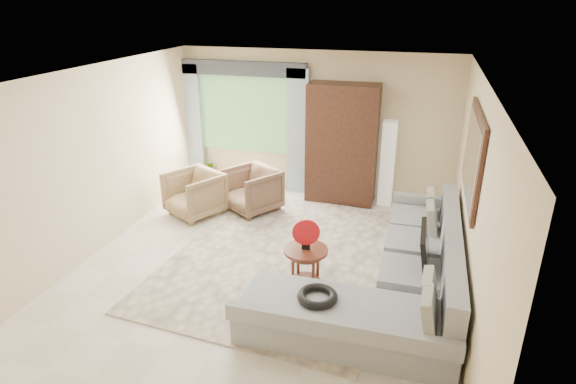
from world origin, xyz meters
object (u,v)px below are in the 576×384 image
(armchair_right, at_px, (252,190))
(coffee_table, at_px, (306,267))
(armchair_left, at_px, (194,194))
(tv_screen, at_px, (425,248))
(floor_lamp, at_px, (387,164))
(armoire, at_px, (342,144))
(potted_plant, at_px, (209,172))
(sectional_sofa, at_px, (398,280))

(armchair_right, bearing_deg, coffee_table, -21.16)
(armchair_left, bearing_deg, armchair_right, 54.90)
(tv_screen, distance_m, coffee_table, 1.48)
(coffee_table, xyz_separation_m, floor_lamp, (0.71, 3.00, 0.46))
(armchair_left, xyz_separation_m, armoire, (2.24, 1.30, 0.67))
(coffee_table, relative_size, armchair_right, 0.67)
(armchair_left, xyz_separation_m, armchair_right, (0.87, 0.43, -0.00))
(armchair_left, bearing_deg, floor_lamp, 52.62)
(tv_screen, height_order, armoire, armoire)
(armchair_right, height_order, floor_lamp, floor_lamp)
(coffee_table, xyz_separation_m, armchair_right, (-1.47, 2.06, 0.08))
(tv_screen, height_order, potted_plant, tv_screen)
(coffee_table, xyz_separation_m, armoire, (-0.09, 2.94, 0.76))
(armchair_right, height_order, potted_plant, armchair_right)
(potted_plant, xyz_separation_m, floor_lamp, (3.40, 0.02, 0.49))
(coffee_table, distance_m, armoire, 3.03)
(armchair_right, bearing_deg, floor_lamp, 56.52)
(potted_plant, height_order, floor_lamp, floor_lamp)
(sectional_sofa, distance_m, tv_screen, 0.52)
(armchair_right, bearing_deg, armoire, 65.67)
(potted_plant, bearing_deg, tv_screen, -34.89)
(armoire, distance_m, floor_lamp, 0.86)
(sectional_sofa, bearing_deg, floor_lamp, 98.33)
(potted_plant, relative_size, armoire, 0.25)
(sectional_sofa, bearing_deg, armchair_right, 142.22)
(tv_screen, distance_m, armoire, 3.21)
(tv_screen, xyz_separation_m, armchair_right, (-2.88, 1.94, -0.35))
(sectional_sofa, xyz_separation_m, potted_plant, (-3.84, 2.94, -0.03))
(sectional_sofa, bearing_deg, armoire, 113.06)
(sectional_sofa, relative_size, floor_lamp, 2.31)
(sectional_sofa, bearing_deg, coffee_table, -178.05)
(armchair_left, bearing_deg, sectional_sofa, 3.88)
(tv_screen, bearing_deg, armchair_right, 145.96)
(floor_lamp, bearing_deg, coffee_table, -103.29)
(armchair_right, distance_m, floor_lamp, 2.40)
(sectional_sofa, relative_size, armchair_left, 4.19)
(sectional_sofa, xyz_separation_m, tv_screen, (0.27, 0.08, 0.44))
(tv_screen, distance_m, armchair_right, 3.49)
(armoire, bearing_deg, coffee_table, -88.20)
(coffee_table, relative_size, floor_lamp, 0.37)
(armchair_right, distance_m, potted_plant, 1.54)
(floor_lamp, bearing_deg, sectional_sofa, -81.67)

